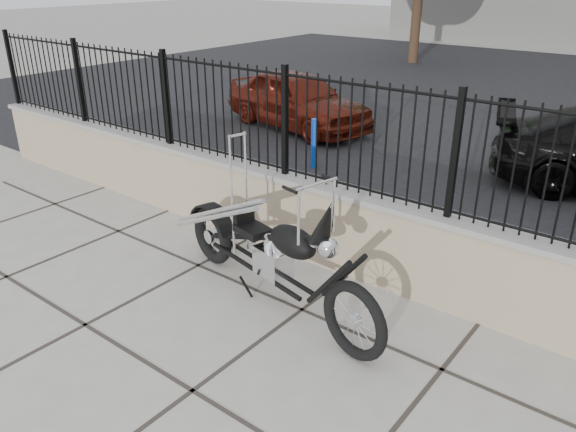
{
  "coord_description": "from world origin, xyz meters",
  "views": [
    {
      "loc": [
        2.83,
        -2.36,
        3.17
      ],
      "look_at": [
        -0.37,
        1.75,
        0.85
      ],
      "focal_mm": 35.0,
      "sensor_mm": 36.0,
      "label": 1
    }
  ],
  "objects": [
    {
      "name": "car_red",
      "position": [
        -4.28,
        7.09,
        0.6
      ],
      "size": [
        3.76,
        2.12,
        1.21
      ],
      "primitive_type": "imported",
      "rotation": [
        0.0,
        0.0,
        1.36
      ],
      "color": "#4E140B",
      "rests_on": "parking_lot"
    },
    {
      "name": "ground_plane",
      "position": [
        0.0,
        0.0,
        0.0
      ],
      "size": [
        90.0,
        90.0,
        0.0
      ],
      "primitive_type": "plane",
      "color": "#99968E",
      "rests_on": "ground"
    },
    {
      "name": "chopper_motorcycle",
      "position": [
        -0.37,
        1.45,
        0.85
      ],
      "size": [
        2.88,
        1.11,
        1.7
      ],
      "primitive_type": null,
      "rotation": [
        0.0,
        0.0,
        -0.22
      ],
      "color": "black",
      "rests_on": "ground_plane"
    },
    {
      "name": "parking_lot",
      "position": [
        0.0,
        12.5,
        0.0
      ],
      "size": [
        30.0,
        30.0,
        0.0
      ],
      "primitive_type": "plane",
      "color": "black",
      "rests_on": "ground"
    },
    {
      "name": "bollard_a",
      "position": [
        -2.47,
        5.16,
        0.43
      ],
      "size": [
        0.11,
        0.11,
        0.85
      ],
      "primitive_type": "cylinder",
      "rotation": [
        0.0,
        0.0,
        0.06
      ],
      "color": "#0B26B3",
      "rests_on": "ground_plane"
    },
    {
      "name": "iron_fence",
      "position": [
        0.0,
        2.5,
        1.56
      ],
      "size": [
        14.0,
        0.08,
        1.2
      ],
      "primitive_type": "cube",
      "color": "black",
      "rests_on": "retaining_wall"
    },
    {
      "name": "retaining_wall",
      "position": [
        0.0,
        2.5,
        0.48
      ],
      "size": [
        14.0,
        0.36,
        0.96
      ],
      "primitive_type": "cube",
      "color": "gray",
      "rests_on": "ground_plane"
    }
  ]
}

